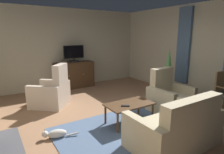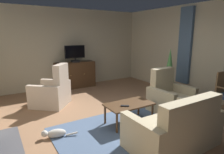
{
  "view_description": "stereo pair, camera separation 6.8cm",
  "coord_description": "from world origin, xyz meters",
  "px_view_note": "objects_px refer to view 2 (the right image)",
  "views": [
    {
      "loc": [
        -2.27,
        -3.28,
        1.88
      ],
      "look_at": [
        0.04,
        0.32,
        0.91
      ],
      "focal_mm": 30.77,
      "sensor_mm": 36.0,
      "label": 1
    },
    {
      "loc": [
        -2.21,
        -3.32,
        1.88
      ],
      "look_at": [
        0.04,
        0.32,
        0.91
      ],
      "focal_mm": 30.77,
      "sensor_mm": 36.0,
      "label": 2
    }
  ],
  "objects_px": {
    "armchair_beside_cabinet": "(170,98)",
    "potted_plant_tall_palm_by_window": "(169,71)",
    "coffee_table": "(129,106)",
    "sofa_floral": "(175,130)",
    "armchair_angled_to_table": "(52,93)",
    "television": "(75,53)",
    "cat": "(55,133)",
    "tv_cabinet": "(75,75)",
    "tv_remote": "(125,106)"
  },
  "relations": [
    {
      "from": "tv_remote",
      "to": "armchair_angled_to_table",
      "type": "bearing_deg",
      "value": -28.51
    },
    {
      "from": "cat",
      "to": "armchair_beside_cabinet",
      "type": "bearing_deg",
      "value": -3.8
    },
    {
      "from": "sofa_floral",
      "to": "tv_remote",
      "type": "bearing_deg",
      "value": 105.11
    },
    {
      "from": "coffee_table",
      "to": "potted_plant_tall_palm_by_window",
      "type": "bearing_deg",
      "value": 20.79
    },
    {
      "from": "tv_remote",
      "to": "potted_plant_tall_palm_by_window",
      "type": "relative_size",
      "value": 0.11
    },
    {
      "from": "coffee_table",
      "to": "sofa_floral",
      "type": "bearing_deg",
      "value": -84.31
    },
    {
      "from": "tv_cabinet",
      "to": "armchair_angled_to_table",
      "type": "distance_m",
      "value": 1.79
    },
    {
      "from": "tv_cabinet",
      "to": "coffee_table",
      "type": "bearing_deg",
      "value": -91.38
    },
    {
      "from": "sofa_floral",
      "to": "cat",
      "type": "bearing_deg",
      "value": 140.04
    },
    {
      "from": "armchair_beside_cabinet",
      "to": "potted_plant_tall_palm_by_window",
      "type": "relative_size",
      "value": 0.7
    },
    {
      "from": "tv_cabinet",
      "to": "armchair_beside_cabinet",
      "type": "height_order",
      "value": "armchair_beside_cabinet"
    },
    {
      "from": "television",
      "to": "cat",
      "type": "distance_m",
      "value": 3.58
    },
    {
      "from": "coffee_table",
      "to": "armchair_angled_to_table",
      "type": "height_order",
      "value": "armchair_angled_to_table"
    },
    {
      "from": "television",
      "to": "cat",
      "type": "xyz_separation_m",
      "value": [
        -1.59,
        -3.0,
        -1.15
      ]
    },
    {
      "from": "coffee_table",
      "to": "armchair_angled_to_table",
      "type": "relative_size",
      "value": 0.85
    },
    {
      "from": "tv_remote",
      "to": "cat",
      "type": "relative_size",
      "value": 0.27
    },
    {
      "from": "armchair_angled_to_table",
      "to": "potted_plant_tall_palm_by_window",
      "type": "relative_size",
      "value": 0.8
    },
    {
      "from": "tv_remote",
      "to": "potted_plant_tall_palm_by_window",
      "type": "xyz_separation_m",
      "value": [
        2.21,
        0.86,
        0.36
      ]
    },
    {
      "from": "tv_remote",
      "to": "sofa_floral",
      "type": "distance_m",
      "value": 1.09
    },
    {
      "from": "television",
      "to": "sofa_floral",
      "type": "distance_m",
      "value": 4.45
    },
    {
      "from": "television",
      "to": "armchair_beside_cabinet",
      "type": "height_order",
      "value": "television"
    },
    {
      "from": "sofa_floral",
      "to": "coffee_table",
      "type": "bearing_deg",
      "value": 95.69
    },
    {
      "from": "television",
      "to": "sofa_floral",
      "type": "relative_size",
      "value": 0.47
    },
    {
      "from": "coffee_table",
      "to": "cat",
      "type": "distance_m",
      "value": 1.57
    },
    {
      "from": "tv_cabinet",
      "to": "armchair_beside_cabinet",
      "type": "distance_m",
      "value": 3.46
    },
    {
      "from": "tv_cabinet",
      "to": "tv_remote",
      "type": "height_order",
      "value": "tv_cabinet"
    },
    {
      "from": "tv_cabinet",
      "to": "potted_plant_tall_palm_by_window",
      "type": "distance_m",
      "value": 3.21
    },
    {
      "from": "tv_remote",
      "to": "armchair_beside_cabinet",
      "type": "height_order",
      "value": "armchair_beside_cabinet"
    },
    {
      "from": "television",
      "to": "tv_remote",
      "type": "distance_m",
      "value": 3.42
    },
    {
      "from": "coffee_table",
      "to": "armchair_angled_to_table",
      "type": "xyz_separation_m",
      "value": [
        -1.1,
        1.95,
        -0.05
      ]
    },
    {
      "from": "television",
      "to": "armchair_angled_to_table",
      "type": "bearing_deg",
      "value": -132.48
    },
    {
      "from": "tv_cabinet",
      "to": "television",
      "type": "distance_m",
      "value": 0.79
    },
    {
      "from": "potted_plant_tall_palm_by_window",
      "to": "coffee_table",
      "type": "bearing_deg",
      "value": -159.21
    },
    {
      "from": "armchair_beside_cabinet",
      "to": "coffee_table",
      "type": "bearing_deg",
      "value": -177.66
    },
    {
      "from": "tv_remote",
      "to": "sofa_floral",
      "type": "relative_size",
      "value": 0.11
    },
    {
      "from": "coffee_table",
      "to": "sofa_floral",
      "type": "height_order",
      "value": "sofa_floral"
    },
    {
      "from": "cat",
      "to": "sofa_floral",
      "type": "bearing_deg",
      "value": -39.96
    },
    {
      "from": "television",
      "to": "armchair_beside_cabinet",
      "type": "bearing_deg",
      "value": -69.0
    },
    {
      "from": "armchair_angled_to_table",
      "to": "sofa_floral",
      "type": "bearing_deg",
      "value": -68.5
    },
    {
      "from": "tv_remote",
      "to": "armchair_angled_to_table",
      "type": "distance_m",
      "value": 2.24
    },
    {
      "from": "sofa_floral",
      "to": "armchair_angled_to_table",
      "type": "distance_m",
      "value": 3.3
    },
    {
      "from": "tv_cabinet",
      "to": "coffee_table",
      "type": "height_order",
      "value": "tv_cabinet"
    },
    {
      "from": "television",
      "to": "coffee_table",
      "type": "relative_size",
      "value": 0.71
    },
    {
      "from": "sofa_floral",
      "to": "armchair_beside_cabinet",
      "type": "relative_size",
      "value": 1.48
    },
    {
      "from": "tv_cabinet",
      "to": "armchair_angled_to_table",
      "type": "height_order",
      "value": "armchair_angled_to_table"
    },
    {
      "from": "armchair_angled_to_table",
      "to": "cat",
      "type": "bearing_deg",
      "value": -103.71
    },
    {
      "from": "armchair_beside_cabinet",
      "to": "armchair_angled_to_table",
      "type": "bearing_deg",
      "value": 141.67
    },
    {
      "from": "television",
      "to": "tv_remote",
      "type": "xyz_separation_m",
      "value": [
        -0.25,
        -3.32,
        -0.77
      ]
    },
    {
      "from": "tv_cabinet",
      "to": "cat",
      "type": "bearing_deg",
      "value": -117.61
    },
    {
      "from": "television",
      "to": "armchair_angled_to_table",
      "type": "distance_m",
      "value": 1.96
    }
  ]
}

